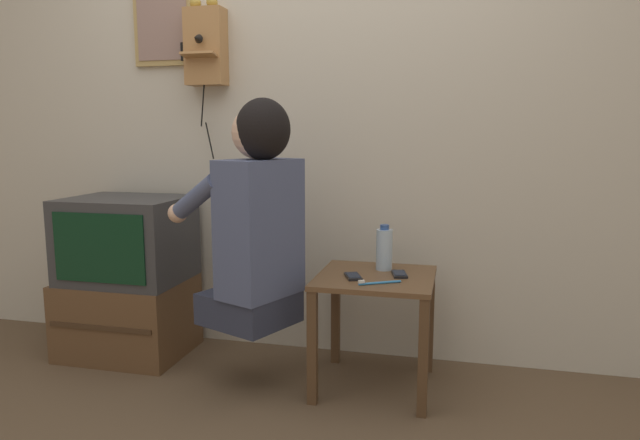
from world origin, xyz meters
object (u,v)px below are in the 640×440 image
wall_phone_antique (205,46)px  television (127,239)px  person (256,216)px  water_bottle (384,249)px  framed_picture (163,27)px  cell_phone_spare (399,274)px  cell_phone_held (353,276)px  toothbrush (377,283)px

wall_phone_antique → television: bearing=-147.1°
person → water_bottle: person is taller
television → framed_picture: 1.12m
wall_phone_antique → cell_phone_spare: wall_phone_antique is taller
person → cell_phone_held: (0.41, 0.08, -0.26)m
cell_phone_held → water_bottle: (0.11, 0.18, 0.09)m
person → toothbrush: size_ratio=5.82×
person → toothbrush: person is taller
cell_phone_held → toothbrush: toothbrush is taller
framed_picture → wall_phone_antique: bearing=-9.7°
television → water_bottle: bearing=1.0°
cell_phone_spare → toothbrush: bearing=-126.7°
television → cell_phone_spare: television is taller
wall_phone_antique → cell_phone_held: bearing=-24.6°
television → person: bearing=-16.9°
cell_phone_held → water_bottle: bearing=35.9°
framed_picture → toothbrush: framed_picture is taller
wall_phone_antique → cell_phone_spare: (1.04, -0.30, -1.06)m
person → cell_phone_spare: 0.68m
cell_phone_held → wall_phone_antique: bearing=133.1°
person → framed_picture: (-0.69, 0.51, 0.90)m
framed_picture → cell_phone_held: 1.66m
water_bottle → person: bearing=-153.5°
wall_phone_antique → cell_phone_held: 1.41m
television → toothbrush: size_ratio=3.44×
television → wall_phone_antique: size_ratio=0.72×
television → cell_phone_held: (1.20, -0.16, -0.08)m
water_bottle → television: bearing=-179.0°
wall_phone_antique → cell_phone_spare: 1.51m
cell_phone_spare → toothbrush: (-0.08, -0.17, 0.00)m
cell_phone_held → toothbrush: 0.14m
cell_phone_spare → television: bearing=164.2°
person → television: bearing=96.2°
person → television: (-0.79, 0.24, -0.18)m
wall_phone_antique → cell_phone_spare: bearing=-16.1°
wall_phone_antique → water_bottle: 1.37m
person → water_bottle: size_ratio=4.72×
wall_phone_antique → water_bottle: (0.95, -0.21, -0.96)m
wall_phone_antique → framed_picture: size_ratio=2.03×
water_bottle → toothbrush: size_ratio=1.23×
television → water_bottle: size_ratio=2.79×
water_bottle → cell_phone_spare: bearing=-47.9°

